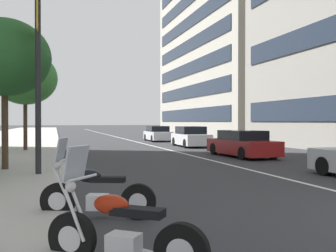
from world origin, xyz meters
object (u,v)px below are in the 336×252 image
Objects in this scene: motorcycle_nearest_camera at (96,195)px; street_tree_mid_sidewalk at (25,78)px; street_lamp_with_banners at (50,0)px; car_mid_block_traffic at (191,137)px; car_approaching_light at (158,134)px; motorcycle_mid_row at (121,234)px; car_lead_in_lane at (242,144)px; street_tree_by_lamp_post at (5,58)px.

motorcycle_nearest_camera is 0.36× the size of street_tree_mid_sidewalk.
street_lamp_with_banners reaches higher than motorcycle_nearest_camera.
motorcycle_nearest_camera is 7.62m from street_lamp_with_banners.
car_mid_block_traffic is 1.00× the size of car_approaching_light.
motorcycle_mid_row is 19.54m from street_tree_mid_sidewalk.
street_lamp_with_banners is at bearing -46.49° from motorcycle_mid_row.
car_approaching_light reaches higher than car_lead_in_lane.
car_mid_block_traffic is 0.83× the size of street_tree_by_lamp_post.
street_tree_mid_sidewalk is (16.43, 2.34, 3.84)m from motorcycle_nearest_camera.
street_lamp_with_banners is at bearing 116.39° from car_lead_in_lane.
street_lamp_with_banners is 1.62× the size of street_tree_mid_sidewalk.
street_lamp_with_banners reaches higher than car_lead_in_lane.
motorcycle_mid_row reaches higher than car_lead_in_lane.
street_tree_by_lamp_post is at bearing -51.50° from motorcycle_nearest_camera.
motorcycle_mid_row is 15.63m from car_lead_in_lane.
street_lamp_with_banners reaches higher than motorcycle_mid_row.
car_approaching_light is 0.83× the size of street_tree_by_lamp_post.
motorcycle_nearest_camera is at bearing 163.81° from car_approaching_light.
car_mid_block_traffic is 8.19m from car_approaching_light.
street_tree_by_lamp_post is at bearing 138.51° from car_mid_block_traffic.
street_tree_mid_sidewalk is (-2.33, 10.94, 3.60)m from car_mid_block_traffic.
car_mid_block_traffic is 0.75× the size of street_tree_mid_sidewalk.
street_tree_mid_sidewalk is at bearing -61.69° from motorcycle_nearest_camera.
car_mid_block_traffic is at bearing -77.98° from street_tree_mid_sidewalk.
street_tree_mid_sidewalk is at bearing 103.85° from car_mid_block_traffic.
street_tree_by_lamp_post reaches higher than car_lead_in_lane.
motorcycle_nearest_camera is 17.03m from street_tree_mid_sidewalk.
car_mid_block_traffic is 16.31m from street_tree_by_lamp_post.
street_tree_mid_sidewalk is (19.01, 2.38, 3.84)m from motorcycle_mid_row.
street_tree_by_lamp_post is at bearing -38.89° from motorcycle_mid_row.
car_lead_in_lane is (10.61, -8.44, 0.19)m from motorcycle_nearest_camera.
car_mid_block_traffic is at bearing -35.55° from street_lamp_with_banners.
car_approaching_light is (8.19, 0.27, -0.02)m from car_mid_block_traffic.
motorcycle_nearest_camera is at bearing 157.21° from car_mid_block_traffic.
street_tree_mid_sidewalk is at bearing 59.39° from car_lead_in_lane.
street_tree_mid_sidewalk is (10.89, 1.49, -1.32)m from street_lamp_with_banners.
car_mid_block_traffic reaches higher than car_lead_in_lane.
street_lamp_with_banners reaches higher than car_mid_block_traffic.
motorcycle_mid_row is 0.37× the size of car_lead_in_lane.
street_tree_mid_sidewalk is at bearing -0.12° from street_tree_by_lamp_post.
motorcycle_mid_row is at bearing 111.04° from motorcycle_nearest_camera.
street_lamp_with_banners is 1.78× the size of street_tree_by_lamp_post.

